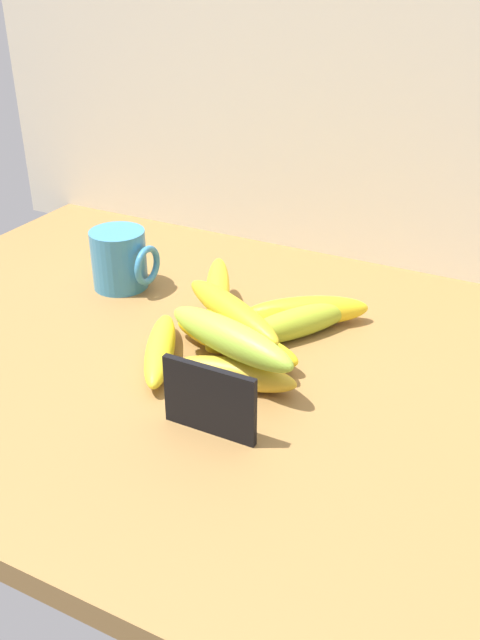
% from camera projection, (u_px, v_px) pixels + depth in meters
% --- Properties ---
extents(counter_top, '(1.10, 0.76, 0.03)m').
position_uv_depth(counter_top, '(214.00, 366.00, 0.91)').
color(counter_top, olive).
rests_on(counter_top, ground).
extents(back_wall, '(1.30, 0.02, 0.70)m').
position_uv_depth(back_wall, '(335.00, 56.00, 1.05)').
color(back_wall, beige).
rests_on(back_wall, ground).
extents(chalkboard_sign, '(0.11, 0.02, 0.08)m').
position_uv_depth(chalkboard_sign, '(210.00, 402.00, 0.74)').
color(chalkboard_sign, black).
rests_on(chalkboard_sign, counter_top).
extents(coffee_mug, '(0.10, 0.08, 0.09)m').
position_uv_depth(coffee_mug, '(121.00, 259.00, 1.06)').
color(coffee_mug, teal).
rests_on(coffee_mug, counter_top).
extents(banana_0, '(0.11, 0.17, 0.04)m').
position_uv_depth(banana_0, '(160.00, 349.00, 0.88)').
color(banana_0, yellow).
rests_on(banana_0, counter_top).
extents(banana_1, '(0.14, 0.18, 0.04)m').
position_uv_depth(banana_1, '(296.00, 323.00, 0.93)').
color(banana_1, '#9DB42B').
rests_on(banana_1, counter_top).
extents(banana_2, '(0.10, 0.16, 0.04)m').
position_uv_depth(banana_2, '(253.00, 329.00, 0.92)').
color(banana_2, '#A99016').
rests_on(banana_2, counter_top).
extents(banana_3, '(0.15, 0.06, 0.04)m').
position_uv_depth(banana_3, '(236.00, 374.00, 0.83)').
color(banana_3, gold).
rests_on(banana_3, counter_top).
extents(banana_4, '(0.19, 0.07, 0.04)m').
position_uv_depth(banana_4, '(235.00, 341.00, 0.89)').
color(banana_4, yellow).
rests_on(banana_4, counter_top).
extents(banana_5, '(0.17, 0.13, 0.04)m').
position_uv_depth(banana_5, '(306.00, 311.00, 0.96)').
color(banana_5, yellow).
rests_on(banana_5, counter_top).
extents(banana_6, '(0.14, 0.14, 0.03)m').
position_uv_depth(banana_6, '(226.00, 308.00, 0.98)').
color(banana_6, gold).
rests_on(banana_6, counter_top).
extents(banana_7, '(0.20, 0.10, 0.04)m').
position_uv_depth(banana_7, '(230.00, 338.00, 0.83)').
color(banana_7, '#96BC38').
rests_on(banana_7, banana_3).
extents(banana_8, '(0.12, 0.19, 0.03)m').
position_uv_depth(banana_8, '(218.00, 289.00, 0.96)').
color(banana_8, yellow).
rests_on(banana_8, banana_6).
extents(banana_9, '(0.19, 0.13, 0.04)m').
position_uv_depth(banana_9, '(232.00, 311.00, 0.88)').
color(banana_9, gold).
rests_on(banana_9, banana_4).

